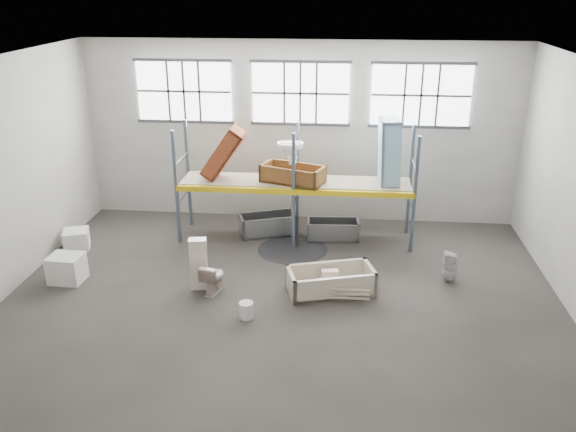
# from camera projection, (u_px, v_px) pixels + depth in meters

# --- Properties ---
(floor) EXTENTS (12.00, 10.00, 0.10)m
(floor) POSITION_uv_depth(u_px,v_px,m) (281.00, 304.00, 12.80)
(floor) COLOR #4C4640
(floor) RESTS_ON ground
(ceiling) EXTENTS (12.00, 10.00, 0.10)m
(ceiling) POSITION_uv_depth(u_px,v_px,m) (280.00, 61.00, 10.91)
(ceiling) COLOR silver
(ceiling) RESTS_ON ground
(wall_back) EXTENTS (12.00, 0.10, 5.00)m
(wall_back) POSITION_uv_depth(u_px,v_px,m) (300.00, 132.00, 16.53)
(wall_back) COLOR #A4A298
(wall_back) RESTS_ON ground
(wall_front) EXTENTS (12.00, 0.10, 5.00)m
(wall_front) POSITION_uv_depth(u_px,v_px,m) (235.00, 331.00, 7.18)
(wall_front) COLOR #B9B6AC
(wall_front) RESTS_ON ground
(window_left) EXTENTS (2.60, 0.04, 1.60)m
(window_left) POSITION_uv_depth(u_px,v_px,m) (184.00, 91.00, 16.31)
(window_left) COLOR white
(window_left) RESTS_ON wall_back
(window_mid) EXTENTS (2.60, 0.04, 1.60)m
(window_mid) POSITION_uv_depth(u_px,v_px,m) (300.00, 93.00, 16.02)
(window_mid) COLOR white
(window_mid) RESTS_ON wall_back
(window_right) EXTENTS (2.60, 0.04, 1.60)m
(window_right) POSITION_uv_depth(u_px,v_px,m) (421.00, 95.00, 15.73)
(window_right) COLOR white
(window_right) RESTS_ON wall_back
(rack_upright_la) EXTENTS (0.08, 0.08, 3.00)m
(rack_upright_la) POSITION_uv_depth(u_px,v_px,m) (176.00, 188.00, 15.18)
(rack_upright_la) COLOR slate
(rack_upright_la) RESTS_ON floor
(rack_upright_lb) EXTENTS (0.08, 0.08, 3.00)m
(rack_upright_lb) POSITION_uv_depth(u_px,v_px,m) (188.00, 174.00, 16.29)
(rack_upright_lb) COLOR slate
(rack_upright_lb) RESTS_ON floor
(rack_upright_ma) EXTENTS (0.08, 0.08, 3.00)m
(rack_upright_ma) POSITION_uv_depth(u_px,v_px,m) (293.00, 192.00, 14.91)
(rack_upright_ma) COLOR slate
(rack_upright_ma) RESTS_ON floor
(rack_upright_mb) EXTENTS (0.08, 0.08, 3.00)m
(rack_upright_mb) POSITION_uv_depth(u_px,v_px,m) (297.00, 177.00, 16.02)
(rack_upright_mb) COLOR slate
(rack_upright_mb) RESTS_ON floor
(rack_upright_ra) EXTENTS (0.08, 0.08, 3.00)m
(rack_upright_ra) POSITION_uv_depth(u_px,v_px,m) (415.00, 196.00, 14.64)
(rack_upright_ra) COLOR slate
(rack_upright_ra) RESTS_ON floor
(rack_upright_rb) EXTENTS (0.08, 0.08, 3.00)m
(rack_upright_rb) POSITION_uv_depth(u_px,v_px,m) (410.00, 180.00, 15.75)
(rack_upright_rb) COLOR slate
(rack_upright_rb) RESTS_ON floor
(rack_beam_front) EXTENTS (6.00, 0.10, 0.14)m
(rack_beam_front) POSITION_uv_depth(u_px,v_px,m) (293.00, 192.00, 14.91)
(rack_beam_front) COLOR yellow
(rack_beam_front) RESTS_ON floor
(rack_beam_back) EXTENTS (6.00, 0.10, 0.14)m
(rack_beam_back) POSITION_uv_depth(u_px,v_px,m) (297.00, 177.00, 16.02)
(rack_beam_back) COLOR yellow
(rack_beam_back) RESTS_ON floor
(shelf_deck) EXTENTS (5.90, 1.10, 0.03)m
(shelf_deck) POSITION_uv_depth(u_px,v_px,m) (295.00, 181.00, 15.43)
(shelf_deck) COLOR gray
(shelf_deck) RESTS_ON floor
(wet_patch) EXTENTS (1.80, 1.80, 0.00)m
(wet_patch) POSITION_uv_depth(u_px,v_px,m) (293.00, 249.00, 15.28)
(wet_patch) COLOR black
(wet_patch) RESTS_ON floor
(bathtub_beige) EXTENTS (2.05, 1.39, 0.55)m
(bathtub_beige) POSITION_uv_depth(u_px,v_px,m) (331.00, 281.00, 13.10)
(bathtub_beige) COLOR beige
(bathtub_beige) RESTS_ON floor
(cistern_spare) EXTENTS (0.40, 0.24, 0.36)m
(cistern_spare) POSITION_uv_depth(u_px,v_px,m) (330.00, 277.00, 13.24)
(cistern_spare) COLOR beige
(cistern_spare) RESTS_ON bathtub_beige
(sink_in_tub) EXTENTS (0.44, 0.44, 0.14)m
(sink_in_tub) POSITION_uv_depth(u_px,v_px,m) (313.00, 281.00, 13.33)
(sink_in_tub) COLOR beige
(sink_in_tub) RESTS_ON bathtub_beige
(toilet_beige) EXTENTS (0.55, 0.76, 0.70)m
(toilet_beige) POSITION_uv_depth(u_px,v_px,m) (213.00, 278.00, 13.08)
(toilet_beige) COLOR beige
(toilet_beige) RESTS_ON floor
(cistern_tall) EXTENTS (0.42, 0.31, 1.19)m
(cistern_tall) POSITION_uv_depth(u_px,v_px,m) (199.00, 264.00, 13.17)
(cistern_tall) COLOR beige
(cistern_tall) RESTS_ON floor
(toilet_white) EXTENTS (0.36, 0.35, 0.73)m
(toilet_white) POSITION_uv_depth(u_px,v_px,m) (450.00, 267.00, 13.53)
(toilet_white) COLOR silver
(toilet_white) RESTS_ON floor
(steel_tub_left) EXTENTS (1.65, 1.17, 0.55)m
(steel_tub_left) POSITION_uv_depth(u_px,v_px,m) (268.00, 224.00, 16.14)
(steel_tub_left) COLOR #A2A6A9
(steel_tub_left) RESTS_ON floor
(steel_tub_right) EXTENTS (1.40, 0.71, 0.50)m
(steel_tub_right) POSITION_uv_depth(u_px,v_px,m) (333.00, 229.00, 15.86)
(steel_tub_right) COLOR #A0A1A7
(steel_tub_right) RESTS_ON floor
(rust_tub_flat) EXTENTS (1.74, 1.25, 0.45)m
(rust_tub_flat) POSITION_uv_depth(u_px,v_px,m) (293.00, 174.00, 15.23)
(rust_tub_flat) COLOR brown
(rust_tub_flat) RESTS_ON shelf_deck
(rust_tub_tilted) EXTENTS (1.21, 0.75, 1.43)m
(rust_tub_tilted) POSITION_uv_depth(u_px,v_px,m) (224.00, 153.00, 15.29)
(rust_tub_tilted) COLOR #98472B
(rust_tub_tilted) RESTS_ON shelf_deck
(sink_on_shelf) EXTENTS (0.74, 0.62, 0.59)m
(sink_on_shelf) POSITION_uv_depth(u_px,v_px,m) (290.00, 163.00, 15.16)
(sink_on_shelf) COLOR white
(sink_on_shelf) RESTS_ON rust_tub_flat
(blue_tub_upright) EXTENTS (0.60, 0.84, 1.72)m
(blue_tub_upright) POSITION_uv_depth(u_px,v_px,m) (389.00, 153.00, 14.97)
(blue_tub_upright) COLOR #8BB7D2
(blue_tub_upright) RESTS_ON shelf_deck
(bucket) EXTENTS (0.33, 0.33, 0.34)m
(bucket) POSITION_uv_depth(u_px,v_px,m) (246.00, 310.00, 12.14)
(bucket) COLOR silver
(bucket) RESTS_ON floor
(carton_near) EXTENTS (0.76, 0.66, 0.63)m
(carton_near) POSITION_uv_depth(u_px,v_px,m) (67.00, 268.00, 13.58)
(carton_near) COLOR white
(carton_near) RESTS_ON floor
(carton_far) EXTENTS (0.77, 0.77, 0.51)m
(carton_far) POSITION_uv_depth(u_px,v_px,m) (77.00, 239.00, 15.24)
(carton_far) COLOR white
(carton_far) RESTS_ON floor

